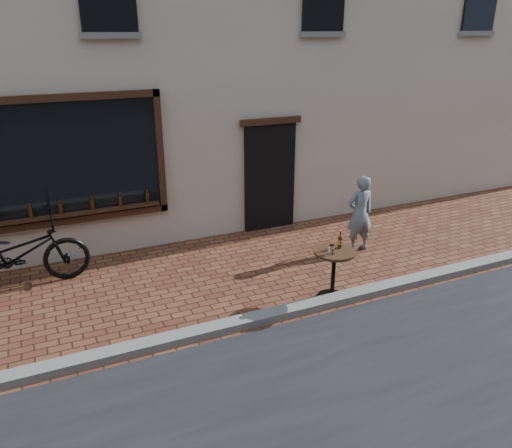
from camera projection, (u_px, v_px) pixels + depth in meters
name	position (u px, v px, depth m)	size (l,w,h in m)	color
ground	(253.00, 332.00, 6.98)	(90.00, 90.00, 0.00)	#4F2719
kerb	(247.00, 321.00, 7.13)	(90.00, 0.25, 0.12)	slate
cargo_bicycle	(14.00, 254.00, 7.97)	(2.61, 0.78, 1.23)	black
bistro_table	(334.00, 265.00, 7.64)	(0.64, 0.64, 1.10)	black
pedestrian	(360.00, 214.00, 9.30)	(0.53, 0.35, 1.47)	slate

